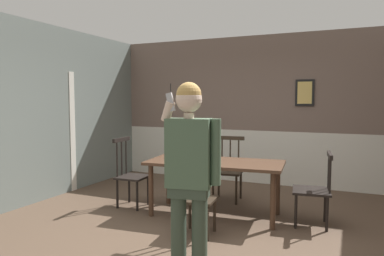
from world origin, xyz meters
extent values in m
plane|color=brown|center=(0.00, 0.00, 0.00)|extent=(6.43, 6.43, 0.00)
cube|color=#756056|center=(0.00, 2.92, 1.93)|extent=(5.79, 0.12, 1.81)
cube|color=silver|center=(0.00, 2.93, 0.51)|extent=(5.79, 0.14, 1.02)
cube|color=silver|center=(0.00, 2.90, 1.02)|extent=(5.79, 0.05, 0.06)
cube|color=black|center=(0.88, 2.85, 1.74)|extent=(0.33, 0.03, 0.48)
cube|color=#E3C065|center=(0.88, 2.83, 1.74)|extent=(0.25, 0.01, 0.40)
cube|color=slate|center=(-2.89, 0.00, 1.41)|extent=(0.12, 5.84, 2.83)
cube|color=silver|center=(-2.85, 0.99, 1.05)|extent=(0.06, 0.12, 2.10)
cube|color=#4C3323|center=(-0.05, 0.71, 0.74)|extent=(1.93, 1.01, 0.04)
cylinder|color=#4C3323|center=(-0.85, 0.31, 0.36)|extent=(0.07, 0.07, 0.72)
cylinder|color=#4C3323|center=(0.80, 0.47, 0.36)|extent=(0.07, 0.07, 0.72)
cylinder|color=#4C3323|center=(-0.91, 0.95, 0.36)|extent=(0.07, 0.07, 0.72)
cylinder|color=#4C3323|center=(0.74, 1.10, 0.36)|extent=(0.07, 0.07, 0.72)
cube|color=#2D2319|center=(0.02, -0.06, 0.43)|extent=(0.44, 0.44, 0.03)
cube|color=#2D2319|center=(0.03, -0.24, 0.93)|extent=(0.40, 0.08, 0.06)
cylinder|color=#2D2319|center=(-0.09, -0.25, 0.70)|extent=(0.02, 0.02, 0.52)
cylinder|color=#2D2319|center=(0.03, -0.24, 0.70)|extent=(0.02, 0.02, 0.52)
cylinder|color=#2D2319|center=(0.15, -0.23, 0.70)|extent=(0.02, 0.02, 0.52)
cylinder|color=#2D2319|center=(-0.16, 0.09, 0.21)|extent=(0.04, 0.04, 0.41)
cylinder|color=#2D2319|center=(0.16, 0.12, 0.21)|extent=(0.04, 0.04, 0.41)
cylinder|color=#2D2319|center=(-0.13, -0.23, 0.21)|extent=(0.04, 0.04, 0.41)
cylinder|color=#2D2319|center=(0.19, -0.20, 0.21)|extent=(0.04, 0.04, 0.41)
cube|color=#2D2319|center=(-0.13, 1.48, 0.46)|extent=(0.50, 0.50, 0.03)
cube|color=#2D2319|center=(-0.15, 1.69, 0.99)|extent=(0.46, 0.08, 0.06)
cylinder|color=#2D2319|center=(-0.01, 1.70, 0.75)|extent=(0.02, 0.02, 0.54)
cylinder|color=#2D2319|center=(-0.15, 1.69, 0.75)|extent=(0.02, 0.02, 0.54)
cylinder|color=#2D2319|center=(-0.28, 1.67, 0.75)|extent=(0.02, 0.02, 0.54)
cylinder|color=#2D2319|center=(0.08, 1.31, 0.22)|extent=(0.04, 0.04, 0.45)
cylinder|color=#2D2319|center=(-0.29, 1.27, 0.22)|extent=(0.04, 0.04, 0.45)
cylinder|color=#2D2319|center=(0.04, 1.68, 0.22)|extent=(0.04, 0.04, 0.45)
cylinder|color=#2D2319|center=(-0.33, 1.64, 0.22)|extent=(0.04, 0.04, 0.45)
cube|color=black|center=(1.22, 0.83, 0.45)|extent=(0.51, 0.51, 0.03)
cube|color=black|center=(1.43, 0.85, 0.92)|extent=(0.10, 0.46, 0.06)
cylinder|color=black|center=(1.45, 0.72, 0.71)|extent=(0.02, 0.02, 0.49)
cylinder|color=black|center=(1.43, 0.85, 0.71)|extent=(0.02, 0.02, 0.49)
cylinder|color=black|center=(1.41, 0.99, 0.71)|extent=(0.02, 0.02, 0.49)
cylinder|color=black|center=(1.06, 0.62, 0.22)|extent=(0.04, 0.04, 0.44)
cylinder|color=black|center=(1.01, 0.99, 0.22)|extent=(0.04, 0.04, 0.44)
cylinder|color=black|center=(1.43, 0.67, 0.22)|extent=(0.04, 0.04, 0.44)
cylinder|color=black|center=(1.38, 1.03, 0.22)|extent=(0.04, 0.04, 0.44)
cube|color=black|center=(-1.33, 0.59, 0.45)|extent=(0.44, 0.44, 0.03)
cube|color=black|center=(-1.52, 0.58, 1.01)|extent=(0.06, 0.42, 0.06)
cylinder|color=black|center=(-1.52, 0.71, 0.75)|extent=(0.02, 0.02, 0.58)
cylinder|color=black|center=(-1.52, 0.58, 0.75)|extent=(0.02, 0.02, 0.58)
cylinder|color=black|center=(-1.51, 0.46, 0.75)|extent=(0.02, 0.02, 0.58)
cylinder|color=black|center=(-1.17, 0.77, 0.22)|extent=(0.04, 0.04, 0.44)
cylinder|color=black|center=(-1.15, 0.43, 0.22)|extent=(0.04, 0.04, 0.44)
cylinder|color=black|center=(-1.50, 0.75, 0.22)|extent=(0.04, 0.04, 0.44)
cylinder|color=black|center=(-1.49, 0.41, 0.22)|extent=(0.04, 0.04, 0.44)
cylinder|color=#3A493A|center=(0.46, -1.08, 0.43)|extent=(0.14, 0.14, 0.85)
cylinder|color=#3A493A|center=(0.27, -1.11, 0.43)|extent=(0.14, 0.14, 0.85)
cube|color=#3A493A|center=(0.37, -1.10, 0.82)|extent=(0.38, 0.25, 0.12)
cube|color=#4C664C|center=(0.37, -1.10, 1.15)|extent=(0.42, 0.28, 0.60)
cylinder|color=#4C664C|center=(0.60, -1.05, 1.17)|extent=(0.09, 0.09, 0.57)
cylinder|color=beige|center=(0.19, -1.14, 1.52)|extent=(0.16, 0.12, 0.19)
cylinder|color=beige|center=(0.37, -1.10, 1.48)|extent=(0.09, 0.09, 0.05)
sphere|color=beige|center=(0.37, -1.10, 1.62)|extent=(0.23, 0.23, 0.23)
sphere|color=tan|center=(0.37, -1.10, 1.66)|extent=(0.22, 0.22, 0.22)
cube|color=#B7B7BC|center=(0.22, -1.15, 1.60)|extent=(0.09, 0.05, 0.17)
cylinder|color=black|center=(0.22, -1.15, 1.72)|extent=(0.01, 0.01, 0.08)
camera|label=1|loc=(1.65, -3.93, 1.62)|focal=33.65mm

